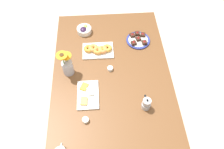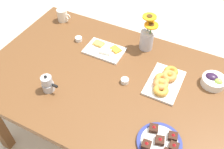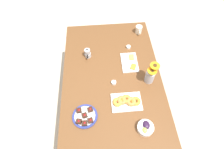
% 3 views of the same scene
% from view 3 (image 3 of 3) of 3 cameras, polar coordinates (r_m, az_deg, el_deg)
% --- Properties ---
extents(ground_plane, '(6.00, 6.00, 0.00)m').
position_cam_3_polar(ground_plane, '(2.44, -0.00, -10.21)').
color(ground_plane, beige).
extents(dining_table, '(1.60, 1.00, 0.74)m').
position_cam_3_polar(dining_table, '(1.86, -0.00, -2.14)').
color(dining_table, brown).
rests_on(dining_table, ground_plane).
extents(coffee_mug, '(0.11, 0.08, 0.09)m').
position_cam_3_polar(coffee_mug, '(2.19, 8.74, 14.32)').
color(coffee_mug, silver).
rests_on(coffee_mug, dining_table).
extents(grape_bowl, '(0.14, 0.14, 0.07)m').
position_cam_3_polar(grape_bowl, '(1.56, 10.87, -16.66)').
color(grape_bowl, white).
rests_on(grape_bowl, dining_table).
extents(cheese_platter, '(0.26, 0.17, 0.03)m').
position_cam_3_polar(cheese_platter, '(1.89, 5.81, 3.97)').
color(cheese_platter, white).
rests_on(cheese_platter, dining_table).
extents(croissant_platter, '(0.19, 0.29, 0.05)m').
position_cam_3_polar(croissant_platter, '(1.63, 4.76, -8.70)').
color(croissant_platter, white).
rests_on(croissant_platter, dining_table).
extents(jam_cup_honey, '(0.05, 0.05, 0.03)m').
position_cam_3_polar(jam_cup_honey, '(2.02, 5.40, 8.94)').
color(jam_cup_honey, white).
rests_on(jam_cup_honey, dining_table).
extents(jam_cup_berry, '(0.05, 0.05, 0.03)m').
position_cam_3_polar(jam_cup_berry, '(1.73, 0.58, -2.65)').
color(jam_cup_berry, white).
rests_on(jam_cup_berry, dining_table).
extents(dessert_plate, '(0.22, 0.22, 0.05)m').
position_cam_3_polar(dessert_plate, '(1.60, -8.85, -13.32)').
color(dessert_plate, navy).
rests_on(dessert_plate, dining_table).
extents(flower_vase, '(0.12, 0.11, 0.25)m').
position_cam_3_polar(flower_vase, '(1.73, 12.35, -0.40)').
color(flower_vase, '#B2B2BC').
rests_on(flower_vase, dining_table).
extents(moka_pot, '(0.11, 0.07, 0.12)m').
position_cam_3_polar(moka_pot, '(1.92, -7.96, 6.87)').
color(moka_pot, '#B7B7BC').
rests_on(moka_pot, dining_table).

